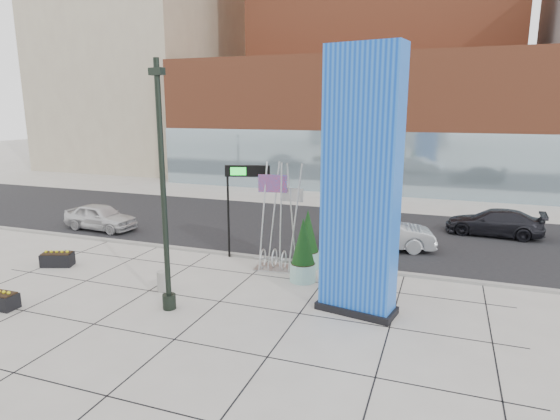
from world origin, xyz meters
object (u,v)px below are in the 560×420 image
(blue_pylon, at_px, (361,190))
(concrete_bollard, at_px, (162,281))
(lamp_post, at_px, (164,213))
(public_art_sculpture, at_px, (279,242))
(car_silver_mid, at_px, (381,233))
(overhead_street_sign, at_px, (242,180))
(car_white_west, at_px, (101,217))

(blue_pylon, relative_size, concrete_bollard, 11.27)
(lamp_post, height_order, public_art_sculpture, lamp_post)
(blue_pylon, distance_m, lamp_post, 6.51)
(lamp_post, bearing_deg, concrete_bollard, 131.09)
(concrete_bollard, bearing_deg, lamp_post, -48.91)
(lamp_post, xyz_separation_m, car_silver_mid, (5.92, 9.54, -2.58))
(lamp_post, xyz_separation_m, public_art_sculpture, (2.20, 5.13, -2.19))
(public_art_sculpture, xyz_separation_m, overhead_street_sign, (-2.05, 0.80, 2.46))
(public_art_sculpture, bearing_deg, concrete_bollard, -136.28)
(lamp_post, bearing_deg, blue_pylon, 17.88)
(overhead_street_sign, relative_size, car_silver_mid, 0.85)
(overhead_street_sign, xyz_separation_m, car_white_west, (-9.78, 2.00, -2.95))
(blue_pylon, relative_size, overhead_street_sign, 2.04)
(lamp_post, relative_size, public_art_sculpture, 1.79)
(car_silver_mid, bearing_deg, overhead_street_sign, 108.37)
(blue_pylon, distance_m, public_art_sculpture, 5.87)
(blue_pylon, bearing_deg, car_white_west, 170.18)
(lamp_post, relative_size, car_silver_mid, 1.65)
(public_art_sculpture, relative_size, car_silver_mid, 0.92)
(car_silver_mid, bearing_deg, blue_pylon, 168.01)
(concrete_bollard, distance_m, car_white_west, 10.79)
(blue_pylon, bearing_deg, lamp_post, -151.26)
(car_white_west, bearing_deg, lamp_post, -125.89)
(car_silver_mid, bearing_deg, concrete_bollard, 125.82)
(concrete_bollard, distance_m, car_silver_mid, 10.86)
(blue_pylon, bearing_deg, car_silver_mid, 102.51)
(public_art_sculpture, xyz_separation_m, car_white_west, (-11.83, 2.80, -0.49))
(concrete_bollard, height_order, car_silver_mid, car_silver_mid)
(blue_pylon, xyz_separation_m, public_art_sculpture, (-3.94, 3.15, -3.01))
(overhead_street_sign, distance_m, car_white_west, 10.41)
(overhead_street_sign, bearing_deg, concrete_bollard, -123.23)
(concrete_bollard, xyz_separation_m, car_white_west, (-8.50, 6.64, 0.35))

